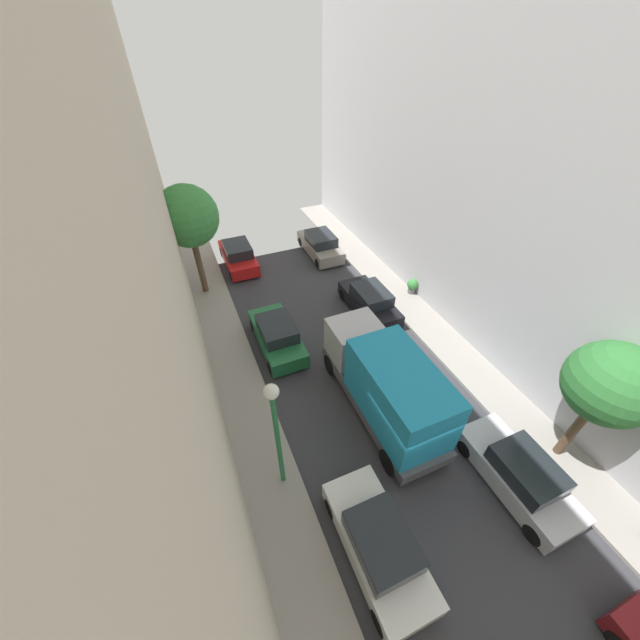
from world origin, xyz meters
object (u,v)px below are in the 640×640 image
object	(u,v)px
parked_car_left_4	(238,256)
delivery_truck	(386,384)
parked_car_right_4	(320,245)
street_tree_0	(187,217)
street_tree_1	(611,384)
parked_car_right_2	(519,474)
potted_plant_2	(412,285)
lamp_post	(276,424)
parked_car_left_3	(277,335)
parked_car_right_3	(370,302)
parked_car_left_2	(379,544)

from	to	relation	value
parked_car_left_4	delivery_truck	world-z (taller)	delivery_truck
parked_car_right_4	street_tree_0	bearing A→B (deg)	-169.81
delivery_truck	street_tree_1	world-z (taller)	street_tree_1
parked_car_right_2	potted_plant_2	world-z (taller)	parked_car_right_2
parked_car_right_2	lamp_post	size ratio (longest dim) A/B	0.83
parked_car_right_2	delivery_truck	xyz separation A→B (m)	(-2.70, 4.39, 1.07)
parked_car_left_3	parked_car_right_3	distance (m)	5.43
parked_car_right_2	parked_car_right_3	world-z (taller)	same
parked_car_right_4	street_tree_0	xyz separation A→B (m)	(-7.91, -1.42, 3.97)
lamp_post	delivery_truck	bearing A→B (deg)	14.49
parked_car_left_2	potted_plant_2	xyz separation A→B (m)	(8.45, 10.77, -0.07)
parked_car_right_4	potted_plant_2	xyz separation A→B (m)	(3.05, -6.33, -0.07)
parked_car_right_2	parked_car_right_3	size ratio (longest dim) A/B	1.00
parked_car_right_3	parked_car_right_4	size ratio (longest dim) A/B	1.00
parked_car_left_2	street_tree_0	distance (m)	16.36
parked_car_right_2	lamp_post	xyz separation A→B (m)	(-7.30, 3.20, 2.78)
parked_car_right_2	delivery_truck	world-z (taller)	delivery_truck
parked_car_right_3	delivery_truck	xyz separation A→B (m)	(-2.70, -5.93, 1.07)
parked_car_left_3	delivery_truck	size ratio (longest dim) A/B	0.64
street_tree_0	lamp_post	bearing A→B (deg)	-87.20
parked_car_left_4	street_tree_1	size ratio (longest dim) A/B	0.81
street_tree_0	potted_plant_2	distance (m)	12.67
parked_car_left_4	street_tree_0	world-z (taller)	street_tree_0
parked_car_left_2	parked_car_right_4	world-z (taller)	same
parked_car_left_3	street_tree_0	size ratio (longest dim) A/B	0.68
street_tree_0	parked_car_right_3	bearing A→B (deg)	-34.17
parked_car_left_4	parked_car_right_2	bearing A→B (deg)	-73.18
parked_car_right_2	delivery_truck	bearing A→B (deg)	121.59
parked_car_left_3	parked_car_right_3	world-z (taller)	same
street_tree_0	parked_car_right_4	bearing A→B (deg)	10.19
parked_car_left_2	street_tree_0	bearing A→B (deg)	99.10
parked_car_left_3	parked_car_right_4	size ratio (longest dim) A/B	1.00
delivery_truck	street_tree_0	bearing A→B (deg)	114.75
parked_car_right_3	street_tree_1	xyz separation A→B (m)	(2.38, -10.07, 3.26)
parked_car_left_3	delivery_truck	distance (m)	6.06
delivery_truck	parked_car_left_2	bearing A→B (deg)	-121.71
parked_car_right_3	lamp_post	world-z (taller)	lamp_post
parked_car_right_3	street_tree_1	world-z (taller)	street_tree_1
parked_car_left_4	lamp_post	size ratio (longest dim) A/B	0.83
parked_car_left_3	parked_car_right_3	bearing A→B (deg)	6.47
parked_car_left_4	potted_plant_2	xyz separation A→B (m)	(8.45, -7.08, -0.07)
parked_car_left_2	delivery_truck	bearing A→B (deg)	58.29
potted_plant_2	parked_car_right_3	bearing A→B (deg)	-171.31
parked_car_left_3	parked_car_left_4	xyz separation A→B (m)	(0.00, 8.16, 0.00)
parked_car_right_4	street_tree_0	world-z (taller)	street_tree_0
potted_plant_2	parked_car_right_2	bearing A→B (deg)	-105.80
parked_car_right_4	potted_plant_2	distance (m)	7.03
parked_car_right_4	parked_car_right_2	bearing A→B (deg)	-90.00
parked_car_left_3	parked_car_right_4	world-z (taller)	same
parked_car_left_2	parked_car_right_3	world-z (taller)	same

